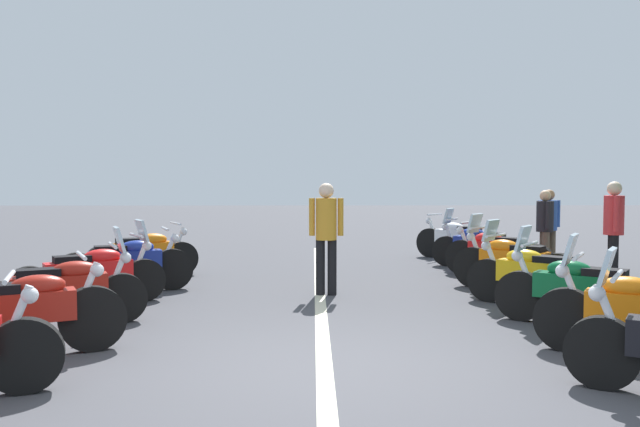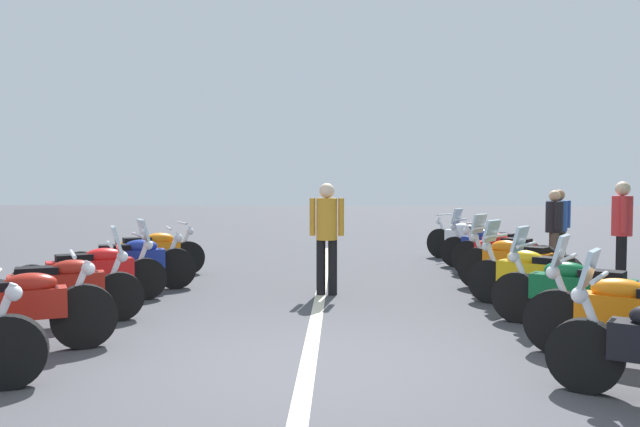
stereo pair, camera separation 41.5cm
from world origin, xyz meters
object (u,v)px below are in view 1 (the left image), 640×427
(motorcycle_left_row_1, at_px, (21,312))
(motorcycle_right_row_5, at_px, (497,253))
(bystander_1, at_px, (549,223))
(motorcycle_left_row_2, at_px, (62,290))
(motorcycle_left_row_5, at_px, (144,253))
(motorcycle_right_row_6, at_px, (480,246))
(bystander_2, at_px, (614,225))
(motorcycle_left_row_3, at_px, (91,274))
(motorcycle_right_row_3, at_px, (534,274))
(motorcycle_right_row_2, at_px, (582,289))
(motorcycle_left_row_4, at_px, (127,263))
(motorcycle_right_row_4, at_px, (512,262))
(bystander_0, at_px, (545,224))
(bystander_4, at_px, (326,229))
(motorcycle_right_row_7, at_px, (459,239))

(motorcycle_left_row_1, bearing_deg, motorcycle_right_row_5, 13.40)
(motorcycle_right_row_5, relative_size, bystander_1, 1.07)
(bystander_1, bearing_deg, motorcycle_left_row_1, -70.09)
(motorcycle_left_row_2, height_order, motorcycle_left_row_5, motorcycle_left_row_2)
(motorcycle_left_row_2, height_order, bystander_1, bystander_1)
(motorcycle_right_row_6, xyz_separation_m, bystander_2, (-2.21, -1.64, 0.57))
(motorcycle_left_row_2, distance_m, motorcycle_left_row_3, 1.33)
(motorcycle_right_row_3, height_order, bystander_1, bystander_1)
(motorcycle_right_row_2, relative_size, motorcycle_right_row_6, 1.02)
(motorcycle_right_row_5, distance_m, bystander_2, 2.00)
(motorcycle_left_row_5, height_order, bystander_2, bystander_2)
(motorcycle_right_row_5, bearing_deg, motorcycle_left_row_5, 37.08)
(motorcycle_left_row_5, xyz_separation_m, motorcycle_right_row_5, (-0.07, -6.40, 0.01))
(motorcycle_right_row_2, height_order, bystander_2, bystander_2)
(motorcycle_left_row_4, bearing_deg, motorcycle_left_row_5, 73.36)
(motorcycle_right_row_2, xyz_separation_m, motorcycle_right_row_4, (2.48, 0.06, 0.01))
(bystander_0, distance_m, bystander_4, 4.90)
(motorcycle_left_row_1, height_order, bystander_2, bystander_2)
(motorcycle_right_row_3, bearing_deg, motorcycle_right_row_2, 136.90)
(motorcycle_left_row_2, bearing_deg, motorcycle_left_row_5, 66.58)
(motorcycle_right_row_5, distance_m, motorcycle_right_row_7, 2.65)
(motorcycle_right_row_6, bearing_deg, bystander_2, 159.29)
(bystander_1, bearing_deg, motorcycle_left_row_5, -102.62)
(motorcycle_right_row_3, relative_size, bystander_2, 0.94)
(motorcycle_left_row_3, bearing_deg, motorcycle_left_row_4, 50.12)
(motorcycle_left_row_2, height_order, bystander_0, bystander_0)
(motorcycle_right_row_7, height_order, bystander_2, bystander_2)
(motorcycle_left_row_2, distance_m, motorcycle_left_row_4, 2.41)
(bystander_1, bearing_deg, bystander_2, -10.01)
(motorcycle_left_row_3, distance_m, motorcycle_right_row_2, 6.47)
(bystander_0, relative_size, bystander_2, 0.90)
(motorcycle_right_row_2, height_order, motorcycle_right_row_6, motorcycle_right_row_2)
(motorcycle_right_row_3, xyz_separation_m, motorcycle_right_row_4, (1.24, -0.08, 0.01))
(motorcycle_right_row_4, distance_m, motorcycle_right_row_6, 2.71)
(motorcycle_right_row_7, bearing_deg, motorcycle_right_row_6, 134.40)
(motorcycle_left_row_2, height_order, bystander_4, bystander_4)
(motorcycle_left_row_1, relative_size, motorcycle_left_row_4, 0.95)
(motorcycle_left_row_5, relative_size, motorcycle_right_row_5, 1.10)
(motorcycle_left_row_3, xyz_separation_m, bystander_2, (1.58, -8.10, 0.57))
(motorcycle_left_row_1, height_order, motorcycle_right_row_5, motorcycle_left_row_1)
(motorcycle_left_row_2, height_order, motorcycle_right_row_4, motorcycle_right_row_4)
(motorcycle_right_row_7, bearing_deg, motorcycle_left_row_1, 93.02)
(motorcycle_right_row_2, bearing_deg, motorcycle_left_row_4, 13.08)
(bystander_0, bearing_deg, bystander_2, 113.40)
(motorcycle_right_row_5, relative_size, bystander_0, 1.07)
(motorcycle_left_row_1, bearing_deg, bystander_4, 22.25)
(motorcycle_left_row_4, height_order, bystander_4, bystander_4)
(motorcycle_left_row_3, xyz_separation_m, bystander_0, (3.28, -7.57, 0.46))
(motorcycle_right_row_6, bearing_deg, motorcycle_right_row_3, 118.64)
(motorcycle_right_row_4, bearing_deg, motorcycle_right_row_7, -50.28)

